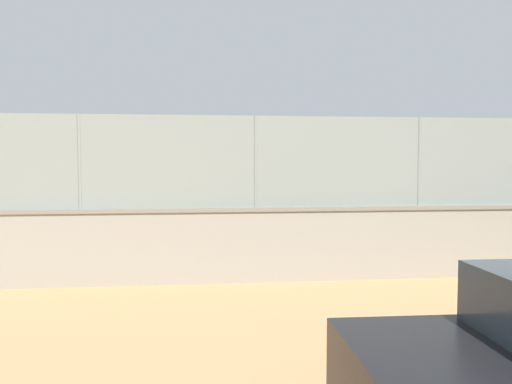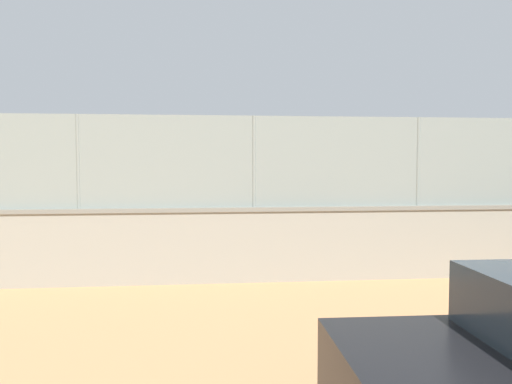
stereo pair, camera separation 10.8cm
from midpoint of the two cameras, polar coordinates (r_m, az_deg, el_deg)
name	(u,v)px [view 1 (the left image)]	position (r m, az deg, el deg)	size (l,w,h in m)	color
ground_plane	(246,222)	(19.72, -1.26, -3.38)	(260.00, 260.00, 0.00)	tan
perimeter_wall	(338,242)	(10.22, 8.82, -5.56)	(29.97, 1.35, 1.45)	gray
fence_panel_on_wall	(339,162)	(10.10, 8.90, 3.37)	(29.43, 1.08, 1.75)	gray
player_crossing_court	(147,201)	(17.49, -12.21, -0.93)	(0.85, 1.01, 1.72)	#591919
player_at_service_line	(400,212)	(14.78, 15.52, -2.11)	(0.71, 1.03, 1.59)	#B2B2B2
player_near_wall_returning	(187,195)	(20.24, -7.90, -0.36)	(1.02, 0.79, 1.71)	#591919
sports_ball	(124,232)	(17.18, -14.61, -4.36)	(0.08, 0.08, 0.08)	#3399D8
courtside_bench	(167,241)	(12.15, -10.09, -5.44)	(1.61, 0.43, 0.87)	#4C6B4C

